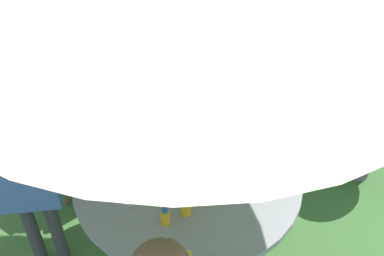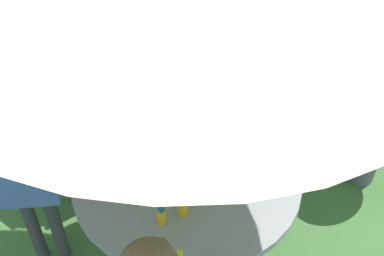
# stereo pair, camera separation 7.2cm
# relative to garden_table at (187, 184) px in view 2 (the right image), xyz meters

# --- Properties ---
(ground_plane) EXTENTS (10.00, 10.00, 0.02)m
(ground_plane) POSITION_rel_garden_table_xyz_m (0.00, 0.00, -0.62)
(ground_plane) COLOR #3D6B33
(garden_table) EXTENTS (1.38, 1.38, 0.72)m
(garden_table) POSITION_rel_garden_table_xyz_m (0.00, 0.00, 0.00)
(garden_table) COLOR brown
(garden_table) RESTS_ON ground_plane
(wooden_chair) EXTENTS (0.65, 0.63, 1.01)m
(wooden_chair) POSITION_rel_garden_table_xyz_m (-1.14, 0.72, -0.06)
(wooden_chair) COLOR brown
(wooden_chair) RESTS_ON ground_plane
(dome_tent) EXTENTS (2.29, 2.29, 1.35)m
(dome_tent) POSITION_rel_garden_table_xyz_m (-0.38, 2.20, 0.06)
(dome_tent) COLOR teal
(dome_tent) RESTS_ON ground_plane
(potted_plant) EXTENTS (0.49, 0.49, 0.66)m
(potted_plant) POSITION_rel_garden_table_xyz_m (1.40, 0.78, -0.22)
(potted_plant) COLOR #595960
(potted_plant) RESTS_ON ground_plane
(child_in_white_shirt) EXTENTS (0.28, 0.37, 1.16)m
(child_in_white_shirt) POSITION_rel_garden_table_xyz_m (-0.41, 0.87, 0.13)
(child_in_white_shirt) COLOR brown
(child_in_white_shirt) RESTS_ON ground_plane
(child_in_blue_shirt) EXTENTS (0.45, 0.24, 1.33)m
(child_in_blue_shirt) POSITION_rel_garden_table_xyz_m (-0.92, -0.14, 0.24)
(child_in_blue_shirt) COLOR #3F3F47
(child_in_blue_shirt) RESTS_ON ground_plane
(snack_bowl) EXTENTS (0.18, 0.18, 0.08)m
(snack_bowl) POSITION_rel_garden_table_xyz_m (-0.03, 0.33, 0.14)
(snack_bowl) COLOR #66B259
(snack_bowl) RESTS_ON garden_table
(plate_near_left) EXTENTS (0.18, 0.18, 0.03)m
(plate_near_left) POSITION_rel_garden_table_xyz_m (0.30, 0.15, 0.12)
(plate_near_left) COLOR white
(plate_near_left) RESTS_ON garden_table
(plate_far_left) EXTENTS (0.23, 0.23, 0.03)m
(plate_far_left) POSITION_rel_garden_table_xyz_m (-0.32, -0.16, 0.12)
(plate_far_left) COLOR white
(plate_far_left) RESTS_ON garden_table
(plate_mid_right) EXTENTS (0.19, 0.19, 0.03)m
(plate_mid_right) POSITION_rel_garden_table_xyz_m (-0.32, 0.34, 0.12)
(plate_mid_right) COLOR red
(plate_mid_right) RESTS_ON garden_table
(juice_bottle_near_right) EXTENTS (0.05, 0.05, 0.11)m
(juice_bottle_near_right) POSITION_rel_garden_table_xyz_m (-0.11, -0.40, 0.16)
(juice_bottle_near_right) COLOR yellow
(juice_bottle_near_right) RESTS_ON garden_table
(juice_bottle_far_right) EXTENTS (0.04, 0.04, 0.12)m
(juice_bottle_far_right) POSITION_rel_garden_table_xyz_m (0.14, -0.09, 0.16)
(juice_bottle_far_right) COLOR yellow
(juice_bottle_far_right) RESTS_ON garden_table
(juice_bottle_center_front) EXTENTS (0.06, 0.06, 0.12)m
(juice_bottle_center_front) POSITION_rel_garden_table_xyz_m (-0.00, -0.33, 0.16)
(juice_bottle_center_front) COLOR yellow
(juice_bottle_center_front) RESTS_ON garden_table
(juice_bottle_center_back) EXTENTS (0.05, 0.05, 0.13)m
(juice_bottle_center_back) POSITION_rel_garden_table_xyz_m (-0.03, -0.12, 0.17)
(juice_bottle_center_back) COLOR yellow
(juice_bottle_center_back) RESTS_ON garden_table
(juice_bottle_mid_left) EXTENTS (0.06, 0.06, 0.13)m
(juice_bottle_mid_left) POSITION_rel_garden_table_xyz_m (0.06, -0.12, 0.17)
(juice_bottle_mid_left) COLOR yellow
(juice_bottle_mid_left) RESTS_ON garden_table
(cup_near) EXTENTS (0.07, 0.07, 0.07)m
(cup_near) POSITION_rel_garden_table_xyz_m (-0.39, 0.03, 0.14)
(cup_near) COLOR white
(cup_near) RESTS_ON garden_table
(cup_far) EXTENTS (0.06, 0.06, 0.07)m
(cup_far) POSITION_rel_garden_table_xyz_m (0.22, -0.13, 0.14)
(cup_far) COLOR #4C99D8
(cup_far) RESTS_ON garden_table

